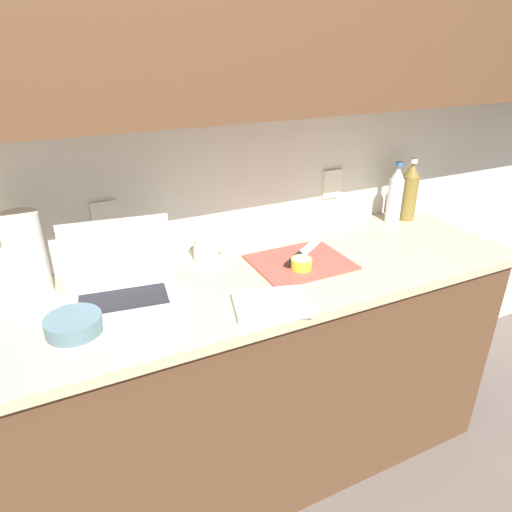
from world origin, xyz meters
TOP-DOWN VIEW (x-y plane):
  - ground_plane at (0.00, 0.00)m, footprint 12.00×12.00m
  - wall_back at (0.00, 0.23)m, footprint 5.20×0.38m
  - counter_unit at (-0.02, 0.00)m, footprint 2.34×0.61m
  - laptop at (-0.26, 0.04)m, footprint 0.36×0.27m
  - cutting_board at (0.37, 0.01)m, footprint 0.34×0.28m
  - knife at (0.38, 0.04)m, footprint 0.26×0.19m
  - lemon_half_cut at (0.34, -0.04)m, footprint 0.07×0.07m
  - bottle_green_soda at (0.95, 0.19)m, footprint 0.06×0.06m
  - bottle_oil_tall at (1.03, 0.19)m, footprint 0.07×0.07m
  - measuring_cup at (0.07, 0.19)m, footprint 0.11×0.09m
  - bowl_white at (-0.42, -0.08)m, footprint 0.16×0.16m
  - paper_towel_roll at (-0.51, 0.19)m, footprint 0.12×0.12m
  - dish_towel at (0.13, -0.21)m, footprint 0.25×0.21m

SIDE VIEW (x-z plane):
  - ground_plane at x=0.00m, z-range 0.00..0.00m
  - counter_unit at x=-0.02m, z-range 0.01..0.91m
  - cutting_board at x=0.37m, z-range 0.90..0.91m
  - dish_towel at x=0.13m, z-range 0.90..0.93m
  - knife at x=0.38m, z-range 0.91..0.93m
  - bowl_white at x=-0.42m, z-range 0.90..0.95m
  - lemon_half_cut at x=0.34m, z-range 0.91..0.95m
  - measuring_cup at x=0.07m, z-range 0.90..1.01m
  - laptop at x=-0.26m, z-range 0.84..1.08m
  - bottle_green_soda at x=0.95m, z-range 0.89..1.16m
  - bottle_oil_tall at x=1.03m, z-range 0.89..1.17m
  - paper_towel_roll at x=-0.51m, z-range 0.90..1.18m
  - wall_back at x=0.00m, z-range 0.26..2.86m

